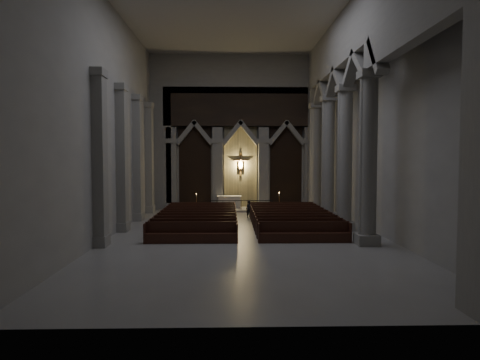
{
  "coord_description": "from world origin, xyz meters",
  "views": [
    {
      "loc": [
        -0.88,
        -22.01,
        4.06
      ],
      "look_at": [
        -0.26,
        3.0,
        2.74
      ],
      "focal_mm": 32.0,
      "sensor_mm": 36.0,
      "label": 1
    }
  ],
  "objects_px": {
    "candle_stand_right": "(279,207)",
    "candle_stand_left": "(196,207)",
    "worshipper": "(249,209)",
    "pews": "(245,222)",
    "altar_rail": "(241,204)",
    "altar": "(229,202)"
  },
  "relations": [
    {
      "from": "candle_stand_right",
      "to": "candle_stand_left",
      "type": "bearing_deg",
      "value": 173.86
    },
    {
      "from": "candle_stand_left",
      "to": "worshipper",
      "type": "height_order",
      "value": "candle_stand_left"
    },
    {
      "from": "pews",
      "to": "worshipper",
      "type": "xyz_separation_m",
      "value": [
        0.45,
        3.82,
        0.27
      ]
    },
    {
      "from": "altar_rail",
      "to": "candle_stand_left",
      "type": "xyz_separation_m",
      "value": [
        -3.33,
        0.14,
        -0.23
      ]
    },
    {
      "from": "altar",
      "to": "altar_rail",
      "type": "distance_m",
      "value": 1.62
    },
    {
      "from": "candle_stand_left",
      "to": "candle_stand_right",
      "type": "bearing_deg",
      "value": -6.14
    },
    {
      "from": "pews",
      "to": "worshipper",
      "type": "bearing_deg",
      "value": 83.34
    },
    {
      "from": "altar",
      "to": "candle_stand_left",
      "type": "height_order",
      "value": "candle_stand_left"
    },
    {
      "from": "altar_rail",
      "to": "candle_stand_left",
      "type": "relative_size",
      "value": 3.34
    },
    {
      "from": "pews",
      "to": "worshipper",
      "type": "height_order",
      "value": "worshipper"
    },
    {
      "from": "altar",
      "to": "candle_stand_right",
      "type": "bearing_deg",
      "value": -27.22
    },
    {
      "from": "candle_stand_left",
      "to": "pews",
      "type": "xyz_separation_m",
      "value": [
        3.33,
        -7.02,
        -0.05
      ]
    },
    {
      "from": "candle_stand_left",
      "to": "candle_stand_right",
      "type": "relative_size",
      "value": 0.92
    },
    {
      "from": "altar_rail",
      "to": "worshipper",
      "type": "relative_size",
      "value": 3.94
    },
    {
      "from": "altar",
      "to": "pews",
      "type": "xyz_separation_m",
      "value": [
        0.88,
        -8.23,
        -0.3
      ]
    },
    {
      "from": "altar",
      "to": "candle_stand_right",
      "type": "height_order",
      "value": "candle_stand_right"
    },
    {
      "from": "altar",
      "to": "worshipper",
      "type": "height_order",
      "value": "worshipper"
    },
    {
      "from": "worshipper",
      "to": "candle_stand_left",
      "type": "bearing_deg",
      "value": 147.63
    },
    {
      "from": "candle_stand_right",
      "to": "worshipper",
      "type": "xyz_separation_m",
      "value": [
        -2.31,
        -2.54,
        0.18
      ]
    },
    {
      "from": "altar",
      "to": "pews",
      "type": "bearing_deg",
      "value": -83.89
    },
    {
      "from": "altar_rail",
      "to": "altar",
      "type": "bearing_deg",
      "value": 122.97
    },
    {
      "from": "candle_stand_left",
      "to": "pews",
      "type": "height_order",
      "value": "candle_stand_left"
    }
  ]
}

